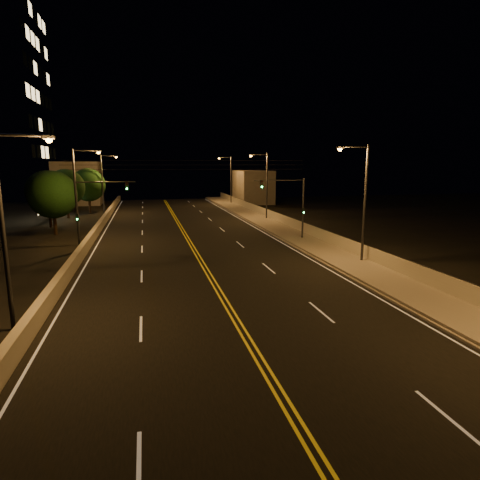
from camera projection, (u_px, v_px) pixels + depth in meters
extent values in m
cube|color=black|center=(206.00, 270.00, 28.63)|extent=(18.00, 120.00, 0.02)
cube|color=gray|center=(344.00, 260.00, 31.05)|extent=(3.60, 120.00, 0.30)
cube|color=gray|center=(322.00, 262.00, 30.64)|extent=(0.14, 120.00, 0.15)
cube|color=#A89E8C|center=(364.00, 251.00, 31.31)|extent=(0.30, 120.00, 1.00)
cube|color=#A89E8C|center=(67.00, 272.00, 26.44)|extent=(0.45, 120.00, 0.97)
cube|color=gray|center=(253.00, 187.00, 77.84)|extent=(6.00, 10.00, 6.22)
cube|color=gray|center=(78.00, 183.00, 74.75)|extent=(8.00, 8.00, 7.90)
cylinder|color=black|center=(364.00, 244.00, 31.21)|extent=(0.06, 120.00, 0.06)
cube|color=silver|center=(78.00, 278.00, 26.67)|extent=(0.12, 116.00, 0.00)
cube|color=silver|center=(318.00, 263.00, 30.58)|extent=(0.12, 116.00, 0.00)
cube|color=gold|center=(204.00, 270.00, 28.59)|extent=(0.12, 116.00, 0.00)
cube|color=gold|center=(208.00, 270.00, 28.66)|extent=(0.12, 116.00, 0.00)
cube|color=silver|center=(139.00, 470.00, 9.92)|extent=(0.12, 3.00, 0.00)
cube|color=silver|center=(141.00, 328.00, 18.52)|extent=(0.12, 3.00, 0.00)
cube|color=silver|center=(142.00, 276.00, 27.12)|extent=(0.12, 3.00, 0.00)
cube|color=silver|center=(142.00, 249.00, 35.73)|extent=(0.12, 3.00, 0.00)
cube|color=silver|center=(142.00, 233.00, 44.33)|extent=(0.12, 3.00, 0.00)
cube|color=silver|center=(142.00, 221.00, 52.93)|extent=(0.12, 3.00, 0.00)
cube|color=silver|center=(143.00, 213.00, 61.53)|extent=(0.12, 3.00, 0.00)
cube|color=silver|center=(143.00, 207.00, 70.13)|extent=(0.12, 3.00, 0.00)
cube|color=silver|center=(143.00, 203.00, 78.73)|extent=(0.12, 3.00, 0.00)
cube|color=silver|center=(449.00, 418.00, 11.96)|extent=(0.12, 3.00, 0.00)
cube|color=silver|center=(321.00, 312.00, 20.57)|extent=(0.12, 3.00, 0.00)
cube|color=silver|center=(269.00, 268.00, 29.17)|extent=(0.12, 3.00, 0.00)
cube|color=silver|center=(240.00, 244.00, 37.77)|extent=(0.12, 3.00, 0.00)
cube|color=silver|center=(222.00, 229.00, 46.37)|extent=(0.12, 3.00, 0.00)
cube|color=silver|center=(210.00, 219.00, 54.97)|extent=(0.12, 3.00, 0.00)
cube|color=silver|center=(201.00, 212.00, 63.57)|extent=(0.12, 3.00, 0.00)
cube|color=silver|center=(194.00, 206.00, 72.18)|extent=(0.12, 3.00, 0.00)
cube|color=silver|center=(189.00, 202.00, 80.78)|extent=(0.12, 3.00, 0.00)
cylinder|color=#2D2D33|center=(365.00, 206.00, 29.71)|extent=(0.20, 0.20, 8.84)
cylinder|color=#2D2D33|center=(354.00, 147.00, 28.66)|extent=(2.20, 0.12, 0.12)
cube|color=#2D2D33|center=(340.00, 148.00, 28.42)|extent=(0.50, 0.25, 0.14)
sphere|color=#FF9E2D|center=(340.00, 149.00, 28.44)|extent=(0.28, 0.28, 0.28)
cylinder|color=#2D2D33|center=(267.00, 187.00, 53.25)|extent=(0.20, 0.20, 8.84)
cylinder|color=#2D2D33|center=(259.00, 155.00, 52.20)|extent=(2.20, 0.12, 0.12)
cube|color=#2D2D33|center=(251.00, 155.00, 51.96)|extent=(0.50, 0.25, 0.14)
sphere|color=#FF9E2D|center=(251.00, 156.00, 51.98)|extent=(0.28, 0.28, 0.28)
cylinder|color=#2D2D33|center=(231.00, 181.00, 75.00)|extent=(0.20, 0.20, 8.84)
cylinder|color=#2D2D33|center=(225.00, 157.00, 73.95)|extent=(2.20, 0.12, 0.12)
cube|color=#2D2D33|center=(219.00, 158.00, 73.71)|extent=(0.50, 0.25, 0.14)
sphere|color=#FF9E2D|center=(219.00, 158.00, 73.73)|extent=(0.28, 0.28, 0.28)
cylinder|color=#2D2D33|center=(3.00, 235.00, 17.62)|extent=(0.20, 0.20, 8.84)
cylinder|color=#2D2D33|center=(21.00, 135.00, 17.08)|extent=(2.20, 0.12, 0.12)
cube|color=#2D2D33|center=(49.00, 137.00, 17.34)|extent=(0.50, 0.25, 0.14)
sphere|color=#FF9E2D|center=(49.00, 140.00, 17.36)|extent=(0.28, 0.28, 0.28)
cylinder|color=#2D2D33|center=(76.00, 198.00, 36.73)|extent=(0.20, 0.20, 8.84)
cylinder|color=#2D2D33|center=(85.00, 150.00, 36.18)|extent=(2.20, 0.12, 0.12)
cube|color=#2D2D33|center=(98.00, 151.00, 36.44)|extent=(0.50, 0.25, 0.14)
sphere|color=#FF9E2D|center=(98.00, 152.00, 36.46)|extent=(0.28, 0.28, 0.28)
cylinder|color=#2D2D33|center=(102.00, 185.00, 60.51)|extent=(0.20, 0.20, 8.84)
cylinder|color=#2D2D33|center=(108.00, 156.00, 59.96)|extent=(2.20, 0.12, 0.12)
cube|color=#2D2D33|center=(116.00, 156.00, 60.22)|extent=(0.50, 0.25, 0.14)
sphere|color=#FF9E2D|center=(116.00, 157.00, 60.24)|extent=(0.28, 0.28, 0.28)
cylinder|color=#2D2D33|center=(303.00, 210.00, 39.28)|extent=(0.18, 0.18, 6.15)
cylinder|color=#2D2D33|center=(279.00, 180.00, 38.17)|extent=(5.00, 0.10, 0.10)
cube|color=black|center=(262.00, 184.00, 37.84)|extent=(0.28, 0.18, 0.80)
sphere|color=#19FF4C|center=(262.00, 187.00, 37.78)|extent=(0.14, 0.14, 0.14)
cube|color=black|center=(304.00, 211.00, 39.15)|extent=(0.22, 0.14, 0.55)
cylinder|color=#2D2D33|center=(77.00, 216.00, 34.55)|extent=(0.18, 0.18, 6.15)
cylinder|color=#2D2D33|center=(106.00, 182.00, 34.58)|extent=(5.00, 0.10, 0.10)
cube|color=black|center=(127.00, 186.00, 35.05)|extent=(0.28, 0.18, 0.80)
sphere|color=#19FF4C|center=(127.00, 189.00, 34.99)|extent=(0.14, 0.14, 0.14)
cube|color=black|center=(77.00, 217.00, 34.43)|extent=(0.22, 0.14, 0.55)
cylinder|color=black|center=(189.00, 169.00, 36.40)|extent=(22.00, 0.03, 0.03)
cylinder|color=black|center=(189.00, 165.00, 36.32)|extent=(22.00, 0.03, 0.03)
cylinder|color=black|center=(189.00, 160.00, 36.25)|extent=(22.00, 0.03, 0.03)
cylinder|color=black|center=(55.00, 224.00, 42.82)|extent=(0.36, 0.36, 2.39)
sphere|color=black|center=(53.00, 195.00, 42.24)|extent=(5.04, 5.04, 5.04)
cylinder|color=black|center=(50.00, 217.00, 47.99)|extent=(0.36, 0.36, 2.37)
sphere|color=black|center=(48.00, 192.00, 47.41)|extent=(4.99, 4.99, 4.99)
cylinder|color=black|center=(68.00, 210.00, 56.10)|extent=(0.36, 0.36, 2.38)
sphere|color=black|center=(66.00, 187.00, 55.52)|extent=(5.03, 5.03, 5.03)
cylinder|color=black|center=(90.00, 205.00, 61.93)|extent=(0.36, 0.36, 2.40)
sphere|color=black|center=(88.00, 185.00, 61.35)|extent=(5.06, 5.06, 5.06)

